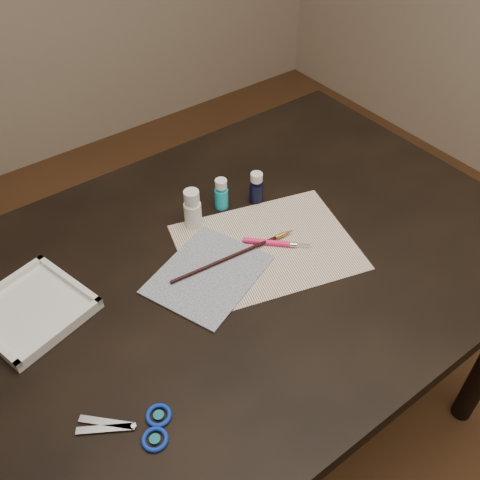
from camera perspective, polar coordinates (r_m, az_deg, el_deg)
ground at (r=1.79m, az=0.00°, el=-19.18°), size 3.50×3.50×0.02m
table at (r=1.46m, az=0.00°, el=-12.22°), size 1.30×0.90×0.75m
paper at (r=1.19m, az=2.86°, el=-0.71°), size 0.44×0.38×0.00m
canvas at (r=1.13m, az=-3.42°, el=-3.67°), size 0.29×0.26×0.00m
paint_bottle_white at (r=1.21m, az=-5.09°, el=3.35°), size 0.05×0.05×0.10m
paint_bottle_cyan at (r=1.27m, az=-2.01°, el=4.97°), size 0.04×0.04×0.08m
paint_bottle_navy at (r=1.28m, az=1.75°, el=5.63°), size 0.04×0.04×0.08m
paintbrush at (r=1.15m, az=-0.49°, el=-1.58°), size 0.31×0.04×0.01m
craft_knife at (r=1.19m, az=4.06°, el=-0.34°), size 0.12×0.12×0.01m
scissors at (r=0.94m, az=-12.28°, el=-19.16°), size 0.19×0.16×0.01m
palette_tray at (r=1.13m, az=-21.38°, el=-6.86°), size 0.24×0.24×0.02m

